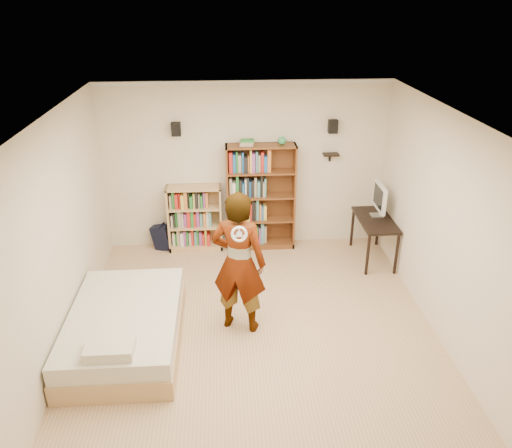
{
  "coord_description": "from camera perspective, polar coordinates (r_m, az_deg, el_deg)",
  "views": [
    {
      "loc": [
        -0.35,
        -5.08,
        3.91
      ],
      "look_at": [
        0.04,
        0.6,
        1.23
      ],
      "focal_mm": 35.0,
      "sensor_mm": 36.0,
      "label": 1
    }
  ],
  "objects": [
    {
      "name": "imac",
      "position": [
        7.94,
        13.78,
        2.65
      ],
      "size": [
        0.17,
        0.53,
        0.52
      ],
      "primitive_type": null,
      "rotation": [
        0.0,
        0.0,
        -0.12
      ],
      "color": "silver",
      "rests_on": "computer_desk"
    },
    {
      "name": "person",
      "position": [
        6.03,
        -1.98,
        -4.47
      ],
      "size": [
        0.78,
        0.63,
        1.85
      ],
      "primitive_type": "imported",
      "rotation": [
        0.0,
        0.0,
        2.82
      ],
      "color": "black",
      "rests_on": "ground"
    },
    {
      "name": "wall_shelf",
      "position": [
        8.04,
        8.56,
        7.87
      ],
      "size": [
        0.25,
        0.16,
        0.02
      ],
      "primitive_type": "cube",
      "color": "black",
      "rests_on": "room_shell"
    },
    {
      "name": "navy_bag",
      "position": [
        8.36,
        -10.7,
        -1.46
      ],
      "size": [
        0.37,
        0.3,
        0.43
      ],
      "primitive_type": null,
      "rotation": [
        0.0,
        0.0,
        -0.34
      ],
      "color": "black",
      "rests_on": "ground"
    },
    {
      "name": "speaker_left",
      "position": [
        7.75,
        -9.12,
        10.65
      ],
      "size": [
        0.14,
        0.12,
        0.2
      ],
      "primitive_type": "cube",
      "color": "black",
      "rests_on": "room_shell"
    },
    {
      "name": "speaker_right",
      "position": [
        7.91,
        8.79,
        10.96
      ],
      "size": [
        0.14,
        0.12,
        0.2
      ],
      "primitive_type": "cube",
      "color": "black",
      "rests_on": "room_shell"
    },
    {
      "name": "ground",
      "position": [
        6.42,
        0.02,
        -12.28
      ],
      "size": [
        4.5,
        5.0,
        0.01
      ],
      "primitive_type": "cube",
      "color": "tan",
      "rests_on": "ground"
    },
    {
      "name": "computer_desk",
      "position": [
        8.07,
        13.27,
        -1.69
      ],
      "size": [
        0.51,
        1.02,
        0.7
      ],
      "primitive_type": null,
      "color": "black",
      "rests_on": "ground"
    },
    {
      "name": "low_bookshelf",
      "position": [
        8.16,
        -6.99,
        0.67
      ],
      "size": [
        0.87,
        0.33,
        1.09
      ],
      "primitive_type": null,
      "color": "tan",
      "rests_on": "ground"
    },
    {
      "name": "wii_wheel",
      "position": [
        5.47,
        -1.93,
        -1.17
      ],
      "size": [
        0.18,
        0.07,
        0.19
      ],
      "primitive_type": "torus",
      "rotation": [
        1.36,
        0.0,
        0.0
      ],
      "color": "silver",
      "rests_on": "person"
    },
    {
      "name": "daybed",
      "position": [
        6.28,
        -14.76,
        -10.94
      ],
      "size": [
        1.29,
        1.99,
        0.59
      ],
      "primitive_type": null,
      "color": "silver",
      "rests_on": "ground"
    },
    {
      "name": "room_shell",
      "position": [
        5.53,
        0.03,
        2.35
      ],
      "size": [
        4.52,
        5.02,
        2.71
      ],
      "color": "beige",
      "rests_on": "ground"
    },
    {
      "name": "crown_molding",
      "position": [
        5.24,
        0.03,
        11.53
      ],
      "size": [
        4.5,
        5.0,
        0.06
      ],
      "color": "silver",
      "rests_on": "room_shell"
    },
    {
      "name": "tall_bookshelf",
      "position": [
        8.04,
        0.55,
        3.03
      ],
      "size": [
        1.1,
        0.32,
        1.74
      ],
      "primitive_type": null,
      "color": "brown",
      "rests_on": "ground"
    }
  ]
}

